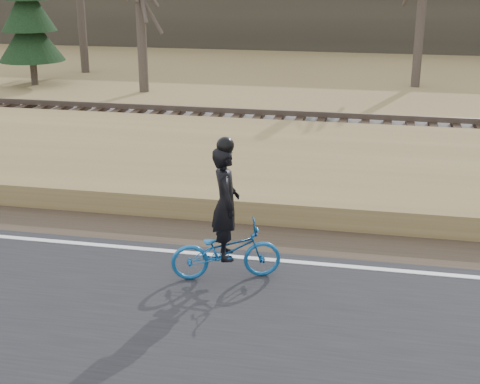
# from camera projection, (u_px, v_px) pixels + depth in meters

# --- Properties ---
(ground) EXTENTS (120.00, 120.00, 0.00)m
(ground) POSITION_uv_depth(u_px,v_px,m) (34.00, 248.00, 11.56)
(ground) COLOR olive
(ground) RESTS_ON ground
(edge_line) EXTENTS (120.00, 0.12, 0.01)m
(edge_line) POSITION_uv_depth(u_px,v_px,m) (39.00, 240.00, 11.73)
(edge_line) COLOR silver
(edge_line) RESTS_ON road
(shoulder) EXTENTS (120.00, 1.60, 0.04)m
(shoulder) POSITION_uv_depth(u_px,v_px,m) (64.00, 222.00, 12.67)
(shoulder) COLOR #473A2B
(shoulder) RESTS_ON ground
(embankment) EXTENTS (120.00, 5.00, 0.44)m
(embankment) POSITION_uv_depth(u_px,v_px,m) (122.00, 167.00, 15.38)
(embankment) COLOR olive
(embankment) RESTS_ON ground
(ballast) EXTENTS (120.00, 3.00, 0.45)m
(ballast) POSITION_uv_depth(u_px,v_px,m) (171.00, 129.00, 18.90)
(ballast) COLOR slate
(ballast) RESTS_ON ground
(railroad) EXTENTS (120.00, 2.40, 0.29)m
(railroad) POSITION_uv_depth(u_px,v_px,m) (170.00, 118.00, 18.80)
(railroad) COLOR black
(railroad) RESTS_ON ballast
(cyclist) EXTENTS (1.78, 1.08, 2.24)m
(cyclist) POSITION_uv_depth(u_px,v_px,m) (226.00, 234.00, 10.11)
(cyclist) COLOR #165797
(cyclist) RESTS_ON road
(bare_tree_near_left) EXTENTS (0.36, 0.36, 6.45)m
(bare_tree_near_left) POSITION_uv_depth(u_px,v_px,m) (140.00, 5.00, 24.54)
(bare_tree_near_left) COLOR #4B4037
(bare_tree_near_left) RESTS_ON ground
(conifer) EXTENTS (2.60, 2.60, 6.34)m
(conifer) POSITION_uv_depth(u_px,v_px,m) (28.00, 8.00, 26.12)
(conifer) COLOR #4B4037
(conifer) RESTS_ON ground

